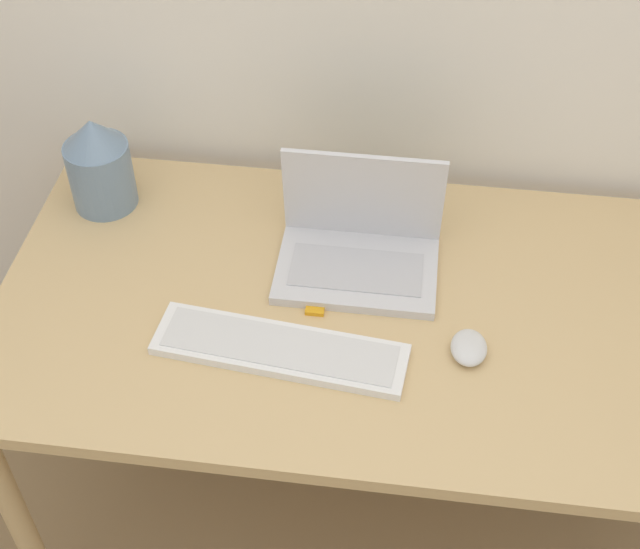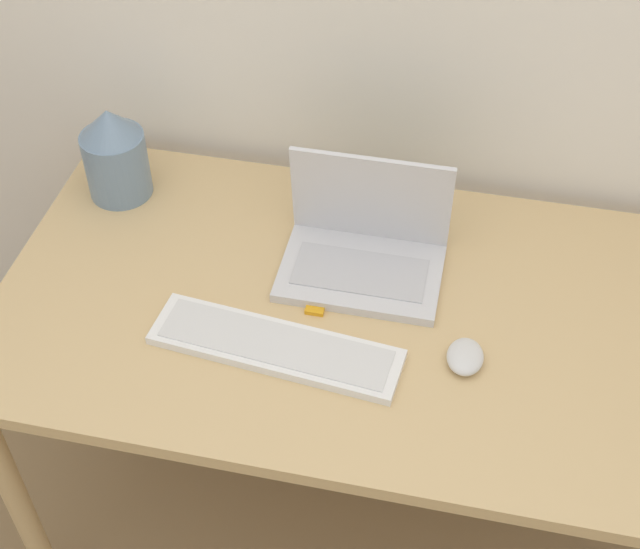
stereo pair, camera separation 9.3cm
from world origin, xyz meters
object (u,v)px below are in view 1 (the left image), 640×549
(mouse, at_px, (469,348))
(mp3_player, at_px, (316,302))
(vase, at_px, (99,164))
(laptop, at_px, (359,244))
(keyboard, at_px, (280,349))

(mouse, height_order, mp3_player, mouse)
(vase, distance_m, mp3_player, 0.56)
(laptop, bearing_deg, mp3_player, -118.84)
(mouse, xyz_separation_m, vase, (-0.79, 0.33, 0.09))
(keyboard, relative_size, vase, 2.24)
(vase, relative_size, mp3_player, 3.21)
(keyboard, distance_m, vase, 0.59)
(laptop, relative_size, vase, 1.49)
(keyboard, xyz_separation_m, mouse, (0.34, 0.04, 0.01))
(laptop, distance_m, mp3_player, 0.15)
(mp3_player, bearing_deg, vase, 153.87)
(laptop, xyz_separation_m, mouse, (0.22, -0.21, -0.04))
(mouse, bearing_deg, mp3_player, 163.48)
(laptop, relative_size, mouse, 3.63)
(mouse, relative_size, mp3_player, 1.32)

